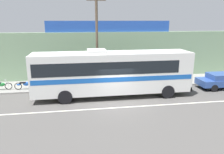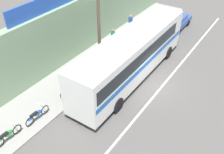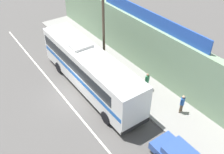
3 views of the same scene
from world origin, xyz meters
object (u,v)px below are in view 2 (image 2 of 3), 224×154
(utility_pole, at_px, (99,24))
(motorcycle_blue, at_px, (37,115))
(parked_car, at_px, (176,22))
(pedestrian_far_right, at_px, (130,21))
(motorcycle_green, at_px, (69,88))
(pedestrian_by_curb, at_px, (113,36))
(motorcycle_orange, at_px, (8,135))
(intercity_bus, at_px, (131,55))

(utility_pole, relative_size, motorcycle_blue, 4.28)
(parked_car, bearing_deg, pedestrian_far_right, 133.32)
(motorcycle_green, bearing_deg, pedestrian_by_curb, 9.07)
(motorcycle_orange, bearing_deg, pedestrian_far_right, 5.15)
(motorcycle_blue, distance_m, pedestrian_by_curb, 10.45)
(motorcycle_orange, bearing_deg, pedestrian_by_curb, 5.14)
(intercity_bus, xyz_separation_m, motorcycle_green, (-4.09, 2.54, -1.50))
(motorcycle_orange, distance_m, motorcycle_blue, 2.06)
(utility_pole, bearing_deg, motorcycle_orange, 176.99)
(motorcycle_green, xyz_separation_m, pedestrian_far_right, (10.86, 1.49, 0.54))
(utility_pole, distance_m, pedestrian_far_right, 8.53)
(parked_car, xyz_separation_m, pedestrian_far_right, (-3.31, 3.51, 0.36))
(parked_car, height_order, pedestrian_far_right, pedestrian_far_right)
(parked_car, bearing_deg, utility_pole, 171.54)
(pedestrian_by_curb, bearing_deg, motorcycle_blue, -173.04)
(motorcycle_green, bearing_deg, utility_pole, -7.03)
(motorcycle_blue, distance_m, motorcycle_green, 3.08)
(motorcycle_orange, bearing_deg, parked_car, -6.13)
(intercity_bus, distance_m, parked_car, 10.18)
(pedestrian_far_right, bearing_deg, pedestrian_by_curb, -174.82)
(intercity_bus, height_order, motorcycle_orange, intercity_bus)
(intercity_bus, distance_m, motorcycle_orange, 9.70)
(pedestrian_far_right, bearing_deg, motorcycle_orange, -174.85)
(parked_car, bearing_deg, intercity_bus, -177.09)
(motorcycle_orange, distance_m, pedestrian_far_right, 16.07)
(motorcycle_blue, bearing_deg, utility_pole, -2.63)
(parked_car, distance_m, motorcycle_orange, 19.42)
(pedestrian_by_curb, bearing_deg, pedestrian_far_right, 5.18)
(intercity_bus, distance_m, pedestrian_far_right, 7.93)
(motorcycle_orange, xyz_separation_m, pedestrian_by_curb, (12.42, 1.12, 0.54))
(intercity_bus, relative_size, pedestrian_by_curb, 7.42)
(intercity_bus, relative_size, motorcycle_blue, 6.60)
(utility_pole, bearing_deg, motorcycle_blue, 177.37)
(pedestrian_by_curb, bearing_deg, motorcycle_green, -170.93)
(motorcycle_blue, bearing_deg, pedestrian_far_right, 6.51)
(motorcycle_orange, height_order, motorcycle_green, same)
(pedestrian_far_right, bearing_deg, motorcycle_green, -172.21)
(intercity_bus, bearing_deg, utility_pole, 113.25)
(motorcycle_orange, relative_size, motorcycle_blue, 0.98)
(intercity_bus, bearing_deg, motorcycle_blue, 161.23)
(motorcycle_green, distance_m, pedestrian_by_curb, 7.39)
(utility_pole, distance_m, pedestrian_by_curb, 5.42)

